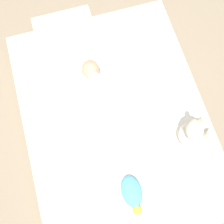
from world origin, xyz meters
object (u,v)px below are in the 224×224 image
bunny_plush (195,134)px  pillow (67,40)px  swaddled_baby (107,104)px  turtle_plush (132,193)px

bunny_plush → pillow: bearing=-146.6°
swaddled_baby → pillow: (-0.48, -0.12, -0.04)m
pillow → bunny_plush: (0.78, 0.52, 0.08)m
swaddled_baby → turtle_plush: bearing=171.3°
bunny_plush → turtle_plush: 0.46m
swaddled_baby → pillow: bearing=5.5°
swaddled_baby → bunny_plush: bearing=-135.4°
swaddled_baby → turtle_plush: size_ratio=2.70×
pillow → turtle_plush: size_ratio=1.81×
pillow → turtle_plush: (0.98, 0.12, -0.01)m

